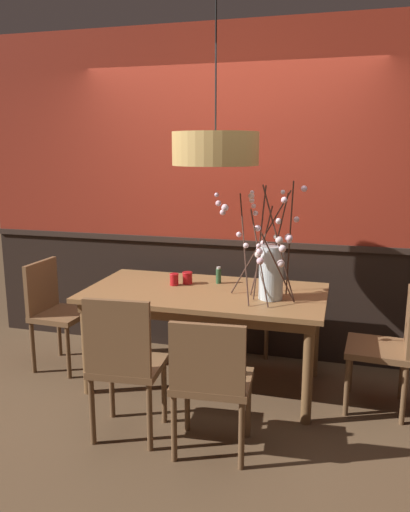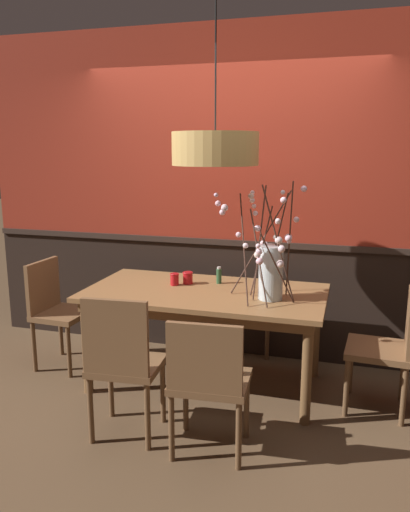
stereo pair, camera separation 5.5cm
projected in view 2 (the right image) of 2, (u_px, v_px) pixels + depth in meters
ground_plane at (205, 383)px, 3.99m from camera, size 24.00×24.00×0.00m
back_wall at (229, 197)px, 4.39m from camera, size 4.58×0.14×2.83m
dining_table at (205, 301)px, 3.85m from camera, size 1.80×0.94×0.76m
chair_head_west_end at (55, 307)px, 4.24m from camera, size 0.41×0.45×0.90m
chair_near_side_left at (122, 359)px, 3.13m from camera, size 0.46×0.43×0.95m
chair_near_side_right at (208, 378)px, 2.96m from camera, size 0.49×0.43×0.87m
chair_far_side_left at (207, 291)px, 4.78m from camera, size 0.43×0.43×0.88m
chair_far_side_right at (257, 291)px, 4.64m from camera, size 0.44×0.47×0.97m
chair_head_east_end at (389, 344)px, 3.49m from camera, size 0.45×0.46×0.88m
vase_with_blossoms at (270, 268)px, 3.58m from camera, size 0.61×0.63×0.84m
candle_holder_nearer_center at (175, 279)px, 3.97m from camera, size 0.07×0.07×0.09m
candle_holder_nearer_edge at (188, 278)px, 4.01m from camera, size 0.08×0.08×0.10m
condiment_bottle at (219, 276)px, 4.02m from camera, size 0.04×0.04×0.14m
pendant_lamp at (215, 149)px, 3.50m from camera, size 0.60×0.60×1.13m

